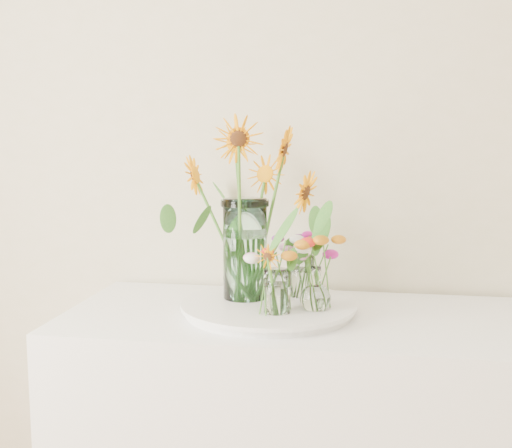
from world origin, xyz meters
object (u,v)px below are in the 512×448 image
Objects in this scene: mason_jar at (245,249)px; small_vase_c at (302,277)px; small_vase_a at (277,292)px; small_vase_b at (315,289)px; tray at (269,309)px.

mason_jar is 0.19m from small_vase_c.
small_vase_a is 0.11m from small_vase_b.
tray is 0.13m from small_vase_a.
small_vase_a is (0.11, -0.14, -0.09)m from mason_jar.
tray is 1.60× the size of mason_jar.
small_vase_c reaches higher than tray.
small_vase_a is (0.04, -0.10, 0.07)m from tray.
small_vase_a is at bearing -153.28° from small_vase_b.
mason_jar is at bearing 156.64° from small_vase_b.
small_vase_a is at bearing -51.13° from mason_jar.
small_vase_a is 0.19m from small_vase_c.
mason_jar is 0.20m from small_vase_a.
small_vase_b is 0.15m from small_vase_c.
small_vase_c is (0.08, 0.09, 0.08)m from tray.
small_vase_b is 0.97× the size of small_vase_c.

